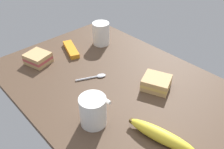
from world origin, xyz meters
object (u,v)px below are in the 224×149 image
(coffee_mug_black, at_px, (101,33))
(snack_bar, at_px, (71,49))
(coffee_mug_milky, at_px, (93,110))
(sandwich_main, at_px, (156,83))
(spoon, at_px, (96,77))
(banana, at_px, (161,136))
(sandwich_side, at_px, (38,58))

(coffee_mug_black, relative_size, snack_bar, 0.73)
(coffee_mug_milky, distance_m, sandwich_main, 0.27)
(coffee_mug_milky, height_order, snack_bar, coffee_mug_milky)
(spoon, bearing_deg, sandwich_main, 31.87)
(sandwich_main, relative_size, spoon, 1.07)
(coffee_mug_milky, xyz_separation_m, spoon, (-0.17, 0.15, -0.05))
(coffee_mug_black, bearing_deg, snack_bar, -104.40)
(coffee_mug_black, distance_m, coffee_mug_milky, 0.49)
(sandwich_main, height_order, banana, sandwich_main)
(coffee_mug_milky, height_order, sandwich_side, coffee_mug_milky)
(coffee_mug_black, bearing_deg, sandwich_side, -100.15)
(sandwich_main, distance_m, snack_bar, 0.43)
(coffee_mug_milky, relative_size, snack_bar, 0.72)
(sandwich_main, bearing_deg, sandwich_side, -152.10)
(coffee_mug_black, xyz_separation_m, coffee_mug_milky, (0.36, -0.34, -0.00))
(spoon, bearing_deg, sandwich_side, -155.55)
(coffee_mug_black, xyz_separation_m, sandwich_main, (0.38, -0.07, -0.03))
(sandwich_side, bearing_deg, coffee_mug_black, 79.85)
(snack_bar, bearing_deg, sandwich_main, 30.44)
(spoon, xyz_separation_m, snack_bar, (-0.22, 0.04, 0.01))
(banana, distance_m, spoon, 0.35)
(banana, bearing_deg, spoon, 171.31)
(coffee_mug_milky, xyz_separation_m, snack_bar, (-0.39, 0.19, -0.04))
(coffee_mug_black, relative_size, sandwich_main, 0.86)
(coffee_mug_black, bearing_deg, spoon, -45.51)
(coffee_mug_black, distance_m, sandwich_side, 0.31)
(sandwich_main, distance_m, sandwich_side, 0.49)
(sandwich_main, bearing_deg, spoon, -148.13)
(banana, bearing_deg, sandwich_side, -174.60)
(coffee_mug_black, distance_m, snack_bar, 0.16)
(sandwich_main, distance_m, banana, 0.23)
(sandwich_main, xyz_separation_m, snack_bar, (-0.42, -0.08, -0.01))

